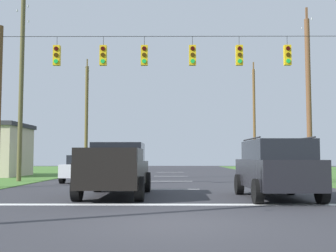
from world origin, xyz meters
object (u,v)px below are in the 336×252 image
at_px(utility_pole_far_right, 254,118).
at_px(distant_car_crossing_white, 86,168).
at_px(suv_black, 276,167).
at_px(utility_pole_mid_right, 309,96).
at_px(pickup_truck, 117,169).
at_px(utility_pole_mid_left, 21,81).
at_px(utility_pole_far_left, 86,116).
at_px(overhead_signal_span, 174,92).

bearing_deg(utility_pole_far_right, distant_car_crossing_white, -126.01).
bearing_deg(suv_black, utility_pole_mid_right, 66.12).
height_order(pickup_truck, utility_pole_far_right, utility_pole_far_right).
bearing_deg(distant_car_crossing_white, utility_pole_far_right, 53.99).
bearing_deg(pickup_truck, utility_pole_mid_left, 127.28).
height_order(utility_pole_far_right, utility_pole_mid_left, utility_pole_mid_left).
bearing_deg(utility_pole_far_right, pickup_truck, -111.30).
xyz_separation_m(suv_black, distant_car_crossing_white, (-8.42, 9.59, -0.27)).
bearing_deg(utility_pole_mid_left, utility_pole_mid_right, 2.36).
relative_size(utility_pole_far_right, utility_pole_far_left, 0.95).
bearing_deg(utility_pole_far_right, utility_pole_far_left, 176.68).
relative_size(utility_pole_mid_left, utility_pole_far_left, 0.99).
distance_m(overhead_signal_span, suv_black, 7.03).
relative_size(pickup_truck, distant_car_crossing_white, 1.23).
relative_size(pickup_truck, utility_pole_mid_right, 0.51).
relative_size(pickup_truck, utility_pole_mid_left, 0.47).
distance_m(utility_pole_mid_right, utility_pole_mid_left, 17.11).
relative_size(overhead_signal_span, utility_pole_far_left, 1.45).
height_order(suv_black, utility_pole_mid_right, utility_pole_mid_right).
bearing_deg(distant_car_crossing_white, utility_pole_mid_left, 174.67).
bearing_deg(utility_pole_far_left, suv_black, -66.97).
bearing_deg(utility_pole_mid_right, distant_car_crossing_white, -175.34).
bearing_deg(utility_pole_mid_right, utility_pole_mid_left, -177.64).
distance_m(overhead_signal_span, pickup_truck, 5.75).
bearing_deg(utility_pole_mid_left, utility_pole_far_left, 89.84).
bearing_deg(utility_pole_mid_right, utility_pole_far_right, 89.36).
relative_size(distant_car_crossing_white, utility_pole_mid_right, 0.42).
bearing_deg(distant_car_crossing_white, utility_pole_mid_right, 4.66).
bearing_deg(pickup_truck, utility_pole_far_right, 68.70).
relative_size(distant_car_crossing_white, utility_pole_mid_left, 0.38).
bearing_deg(pickup_truck, utility_pole_mid_right, 43.06).
distance_m(distant_car_crossing_white, utility_pole_mid_right, 13.86).
height_order(overhead_signal_span, utility_pole_far_right, utility_pole_far_right).
bearing_deg(utility_pole_mid_left, overhead_signal_span, -28.53).
height_order(pickup_truck, suv_black, suv_black).
height_order(pickup_truck, utility_pole_mid_right, utility_pole_mid_right).
distance_m(overhead_signal_span, utility_pole_far_right, 24.33).
bearing_deg(utility_pole_far_right, utility_pole_mid_right, -90.64).
bearing_deg(overhead_signal_span, pickup_truck, -117.64).
distance_m(overhead_signal_span, utility_pole_mid_left, 10.24).
bearing_deg(distant_car_crossing_white, overhead_signal_span, -41.96).
xyz_separation_m(utility_pole_mid_left, utility_pole_far_left, (0.05, 18.98, -0.16)).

